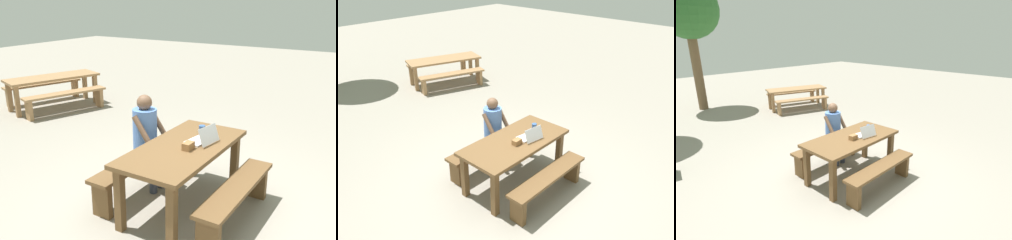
{
  "view_description": "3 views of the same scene",
  "coord_description": "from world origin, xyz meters",
  "views": [
    {
      "loc": [
        -3.51,
        -1.99,
        2.4
      ],
      "look_at": [
        0.06,
        0.25,
        1.03
      ],
      "focal_mm": 40.68,
      "sensor_mm": 36.0,
      "label": 1
    },
    {
      "loc": [
        -3.48,
        -3.04,
        3.43
      ],
      "look_at": [
        0.06,
        0.25,
        1.03
      ],
      "focal_mm": 36.45,
      "sensor_mm": 36.0,
      "label": 2
    },
    {
      "loc": [
        -3.26,
        -2.94,
        2.54
      ],
      "look_at": [
        0.06,
        0.25,
        1.03
      ],
      "focal_mm": 28.2,
      "sensor_mm": 36.0,
      "label": 3
    }
  ],
  "objects": [
    {
      "name": "bench_mid_south",
      "position": [
        2.0,
        4.05,
        0.34
      ],
      "size": [
        1.81,
        0.86,
        0.46
      ],
      "rotation": [
        0.0,
        0.0,
        -0.32
      ],
      "color": "#9E754C",
      "rests_on": "ground"
    },
    {
      "name": "picnic_table_front",
      "position": [
        0.0,
        0.0,
        0.66
      ],
      "size": [
        1.76,
        0.84,
        0.78
      ],
      "color": "brown",
      "rests_on": "ground"
    },
    {
      "name": "bench_near",
      "position": [
        0.0,
        -0.67,
        0.34
      ],
      "size": [
        1.55,
        0.3,
        0.46
      ],
      "color": "brown",
      "rests_on": "ground"
    },
    {
      "name": "laptop",
      "position": [
        0.2,
        -0.14,
        0.83
      ],
      "size": [
        0.36,
        0.33,
        0.22
      ],
      "rotation": [
        0.0,
        0.0,
        2.99
      ],
      "color": "silver",
      "rests_on": "picnic_table_front"
    },
    {
      "name": "ground_plane",
      "position": [
        0.0,
        0.0,
        0.0
      ],
      "size": [
        30.0,
        30.0,
        0.0
      ],
      "primitive_type": "plane",
      "color": "gray"
    },
    {
      "name": "person_seated",
      "position": [
        0.18,
        0.63,
        0.73
      ],
      "size": [
        0.42,
        0.41,
        1.25
      ],
      "color": "#333847",
      "rests_on": "ground"
    },
    {
      "name": "picnic_table_mid",
      "position": [
        2.2,
        4.63,
        0.6
      ],
      "size": [
        2.13,
        1.31,
        0.71
      ],
      "rotation": [
        0.0,
        0.0,
        -0.32
      ],
      "color": "#9E754C",
      "rests_on": "ground"
    },
    {
      "name": "small_pouch",
      "position": [
        -0.06,
        -0.1,
        0.82
      ],
      "size": [
        0.14,
        0.09,
        0.08
      ],
      "color": "olive",
      "rests_on": "picnic_table_front"
    },
    {
      "name": "bench_far",
      "position": [
        0.0,
        0.67,
        0.34
      ],
      "size": [
        1.55,
        0.3,
        0.46
      ],
      "color": "brown",
      "rests_on": "ground"
    },
    {
      "name": "coffee_mug",
      "position": [
        0.52,
        0.03,
        0.82
      ],
      "size": [
        0.08,
        0.08,
        0.09
      ],
      "color": "#335693",
      "rests_on": "picnic_table_front"
    },
    {
      "name": "bench_mid_north",
      "position": [
        2.39,
        5.21,
        0.34
      ],
      "size": [
        1.81,
        0.86,
        0.46
      ],
      "rotation": [
        0.0,
        0.0,
        -0.32
      ],
      "color": "#9E754C",
      "rests_on": "ground"
    }
  ]
}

